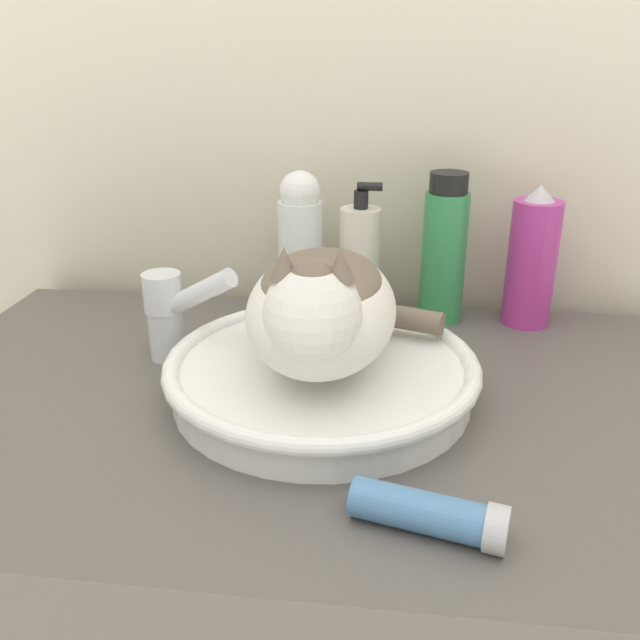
% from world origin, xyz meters
% --- Properties ---
extents(wall_back, '(8.00, 0.05, 2.40)m').
position_xyz_m(wall_back, '(0.00, 0.66, 1.20)').
color(wall_back, beige).
rests_on(wall_back, ground_plane).
extents(sink_basin, '(0.36, 0.36, 0.05)m').
position_xyz_m(sink_basin, '(0.01, 0.31, 0.88)').
color(sink_basin, white).
rests_on(sink_basin, vanity_counter).
extents(cat, '(0.23, 0.29, 0.16)m').
position_xyz_m(cat, '(0.02, 0.29, 0.97)').
color(cat, silver).
rests_on(cat, sink_basin).
extents(faucet, '(0.13, 0.07, 0.14)m').
position_xyz_m(faucet, '(-0.18, 0.38, 0.92)').
color(faucet, silver).
rests_on(faucet, vanity_counter).
extents(spray_bottle_trigger, '(0.07, 0.07, 0.20)m').
position_xyz_m(spray_bottle_trigger, '(0.28, 0.56, 0.94)').
color(spray_bottle_trigger, '#B2338C').
rests_on(spray_bottle_trigger, vanity_counter).
extents(shampoo_bottle_tall, '(0.06, 0.06, 0.21)m').
position_xyz_m(shampoo_bottle_tall, '(0.16, 0.56, 0.95)').
color(shampoo_bottle_tall, '#338C4C').
rests_on(shampoo_bottle_tall, vanity_counter).
extents(lotion_bottle_white, '(0.06, 0.06, 0.21)m').
position_xyz_m(lotion_bottle_white, '(-0.05, 0.56, 0.96)').
color(lotion_bottle_white, silver).
rests_on(lotion_bottle_white, vanity_counter).
extents(soap_pump_bottle, '(0.06, 0.06, 0.20)m').
position_xyz_m(soap_pump_bottle, '(0.04, 0.56, 0.93)').
color(soap_pump_bottle, silver).
rests_on(soap_pump_bottle, vanity_counter).
extents(cream_tube, '(0.14, 0.07, 0.04)m').
position_xyz_m(cream_tube, '(0.13, 0.09, 0.87)').
color(cream_tube, '#4C7FB2').
rests_on(cream_tube, vanity_counter).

